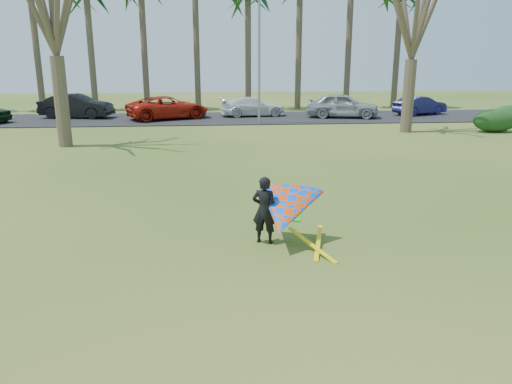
{
  "coord_description": "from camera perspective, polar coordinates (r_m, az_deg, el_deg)",
  "views": [
    {
      "loc": [
        -1.03,
        -9.38,
        4.26
      ],
      "look_at": [
        0.0,
        2.0,
        1.1
      ],
      "focal_mm": 35.0,
      "sensor_mm": 36.0,
      "label": 1
    }
  ],
  "objects": [
    {
      "name": "car_2",
      "position": [
        34.45,
        -10.01,
        9.49
      ],
      "size": [
        5.99,
        4.57,
        1.51
      ],
      "primitive_type": "imported",
      "rotation": [
        0.0,
        0.0,
        2.01
      ],
      "color": "#B21D0E",
      "rests_on": "parking_strip"
    },
    {
      "name": "car_4",
      "position": [
        35.17,
        9.86,
        9.74
      ],
      "size": [
        5.2,
        3.0,
        1.67
      ],
      "primitive_type": "imported",
      "rotation": [
        0.0,
        0.0,
        1.35
      ],
      "color": "#949BA1",
      "rests_on": "parking_strip"
    },
    {
      "name": "bare_tree_right",
      "position": [
        29.61,
        17.75,
        19.24
      ],
      "size": [
        6.27,
        6.27,
        9.21
      ],
      "color": "#47372A",
      "rests_on": "ground"
    },
    {
      "name": "hedge_far",
      "position": [
        34.69,
        26.95,
        7.8
      ],
      "size": [
        2.28,
        1.07,
        1.27
      ],
      "primitive_type": "ellipsoid",
      "color": "#163D1A",
      "rests_on": "ground"
    },
    {
      "name": "hedge_near",
      "position": [
        31.49,
        25.72,
        7.39
      ],
      "size": [
        2.66,
        1.2,
        1.33
      ],
      "primitive_type": "ellipsoid",
      "color": "#163714",
      "rests_on": "ground"
    },
    {
      "name": "kite_flyer",
      "position": [
        11.33,
        3.17,
        -2.12
      ],
      "size": [
        2.13,
        2.39,
        2.02
      ],
      "color": "black",
      "rests_on": "ground"
    },
    {
      "name": "parking_strip",
      "position": [
        34.66,
        -3.46,
        8.42
      ],
      "size": [
        46.0,
        7.0,
        0.06
      ],
      "primitive_type": "cube",
      "color": "black",
      "rests_on": "ground"
    },
    {
      "name": "car_3",
      "position": [
        35.56,
        -0.38,
        9.74
      ],
      "size": [
        4.75,
        2.42,
        1.32
      ],
      "primitive_type": "imported",
      "rotation": [
        0.0,
        0.0,
        1.7
      ],
      "color": "white",
      "rests_on": "parking_strip"
    },
    {
      "name": "car_5",
      "position": [
        38.2,
        18.22,
        9.38
      ],
      "size": [
        4.25,
        2.81,
        1.32
      ],
      "primitive_type": "imported",
      "rotation": [
        0.0,
        0.0,
        1.96
      ],
      "color": "#191A4D",
      "rests_on": "parking_strip"
    },
    {
      "name": "ground",
      "position": [
        10.35,
        1.01,
        -8.84
      ],
      "size": [
        100.0,
        100.0,
        0.0
      ],
      "primitive_type": "plane",
      "color": "#1D4C10",
      "rests_on": "ground"
    },
    {
      "name": "streetlight",
      "position": [
        31.54,
        0.67,
        15.83
      ],
      "size": [
        2.28,
        0.18,
        8.0
      ],
      "color": "gray",
      "rests_on": "ground"
    },
    {
      "name": "car_1",
      "position": [
        36.61,
        -19.85,
        9.23
      ],
      "size": [
        5.1,
        2.58,
        1.6
      ],
      "primitive_type": "imported",
      "rotation": [
        0.0,
        0.0,
        1.38
      ],
      "color": "black",
      "rests_on": "parking_strip"
    }
  ]
}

